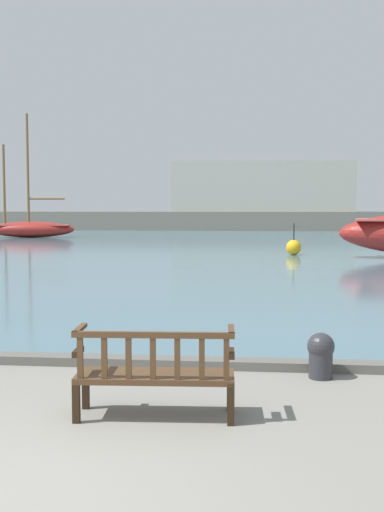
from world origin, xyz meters
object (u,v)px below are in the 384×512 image
Objects in this scene: park_bench at (155,372)px; mooring_bollard at (321,354)px; channel_buoy at (294,247)px; sailboat_mid_port at (31,227)px.

park_bench is 2.49m from mooring_bollard.
park_bench is 20.97m from channel_buoy.
sailboat_mid_port is 5.97× the size of channel_buoy.
channel_buoy is at bearing -39.36° from sailboat_mid_port.
park_bench is 36.67m from sailboat_mid_port.
sailboat_mid_port is 35.85m from mooring_bollard.
channel_buoy is (16.15, -13.25, -0.32)m from sailboat_mid_port.
channel_buoy is at bearing 82.96° from park_bench.
sailboat_mid_port is at bearing 115.45° from mooring_bollard.
park_bench reaches higher than mooring_bollard.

